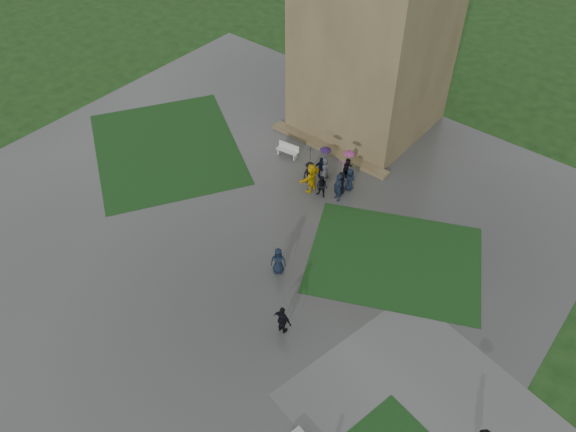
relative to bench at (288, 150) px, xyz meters
The scene contains 9 objects.
ground 8.65m from the bench, 78.52° to the right, with size 120.00×120.00×0.00m, color black.
plaza 6.70m from the bench, 75.11° to the right, with size 34.00×34.00×0.02m, color #373734.
lawn_inset_left 8.13m from the bench, 146.64° to the right, with size 11.00×9.00×0.01m, color black.
lawn_inset_right 10.80m from the bench, 18.73° to the right, with size 9.00×7.00×0.01m, color black.
tower_plinth 2.76m from the bench, 51.17° to the left, with size 9.00×0.80×0.22m, color brown.
bench is the anchor object (origin of this frame).
visitor_cluster 3.88m from the bench, 15.32° to the right, with size 3.20×3.55×2.63m.
pedestrian_mid 9.98m from the bench, 53.71° to the right, with size 0.80×0.54×1.63m, color black.
pedestrian_near 13.73m from the bench, 51.90° to the right, with size 1.00×0.57×1.71m, color black.
Camera 1 is at (16.80, -14.29, 22.42)m, focal length 35.00 mm.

